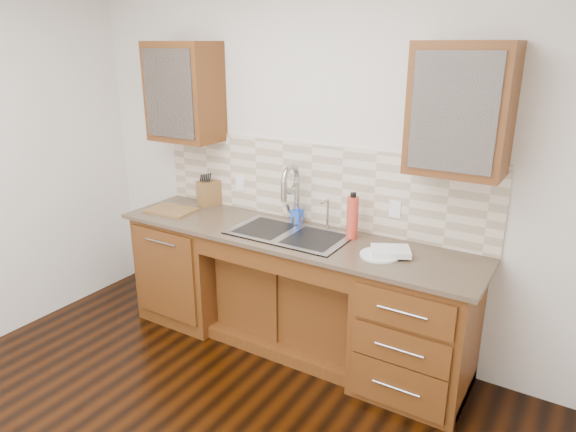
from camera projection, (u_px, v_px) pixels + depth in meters
The scene contains 23 objects.
wall_back at pixel (316, 163), 3.77m from camera, with size 4.00×0.10×2.70m, color silver.
base_cabinet_left at pixel (193, 265), 4.24m from camera, with size 0.70×0.62×0.88m, color #593014.
base_cabinet_center at pixel (297, 299), 3.87m from camera, with size 1.20×0.44×0.70m, color #593014.
base_cabinet_right at pixel (417, 329), 3.30m from camera, with size 0.70×0.62×0.88m, color #593014.
countertop at pixel (290, 236), 3.62m from camera, with size 2.70×0.65×0.03m, color #84705B.
backsplash at pixel (312, 183), 3.77m from camera, with size 2.70×0.02×0.59m, color beige.
sink at pixel (289, 246), 3.63m from camera, with size 0.84×0.46×0.19m, color #9E9EA5.
faucet at pixel (297, 198), 3.76m from camera, with size 0.04×0.04×0.40m, color #999993.
filter_tap at pixel (328, 213), 3.66m from camera, with size 0.02×0.02×0.24m, color #999993.
upper_cabinet_left at pixel (185, 92), 3.96m from camera, with size 0.55×0.34×0.75m, color #593014.
upper_cabinet_right at pixel (461, 110), 2.92m from camera, with size 0.55×0.34×0.75m, color #593014.
outlet_left at pixel (240, 183), 4.11m from camera, with size 0.08×0.01×0.12m, color white.
outlet_right at pixel (395, 209), 3.46m from camera, with size 0.08×0.01×0.12m, color white.
soap_bottle at pixel (297, 214), 3.79m from camera, with size 0.07×0.07×0.16m, color blue.
water_bottle at pixel (352, 218), 3.48m from camera, with size 0.08×0.08×0.30m, color red.
plate at pixel (380, 255), 3.23m from camera, with size 0.25×0.25×0.01m, color white.
dish_towel at pixel (391, 251), 3.22m from camera, with size 0.24×0.17×0.04m, color silver.
knife_block at pixel (209, 193), 4.23m from camera, with size 0.11×0.18×0.20m, color #9F6D31.
cutting_board at pixel (171, 210), 4.10m from camera, with size 0.37×0.26×0.02m, color olive.
cup_left_a at pixel (178, 98), 4.01m from camera, with size 0.13×0.13×0.10m, color white.
cup_left_b at pixel (190, 100), 3.96m from camera, with size 0.09×0.09×0.08m, color white.
cup_right_a at pixel (437, 116), 3.00m from camera, with size 0.13×0.13×0.10m, color white.
cup_right_b at pixel (481, 120), 2.88m from camera, with size 0.10×0.10×0.09m, color white.
Camera 1 is at (1.76, -1.46, 2.18)m, focal length 32.00 mm.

